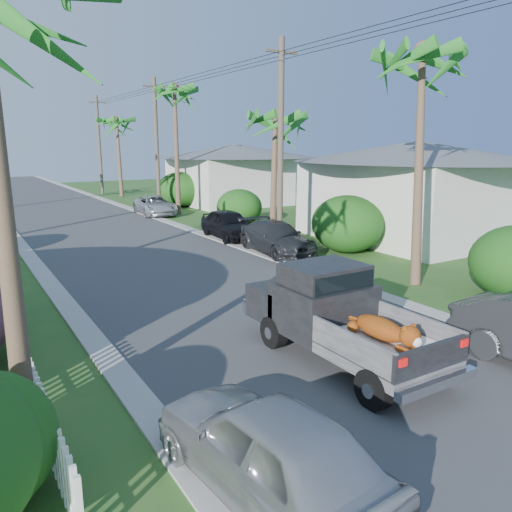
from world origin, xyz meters
TOP-DOWN VIEW (x-y plane):
  - ground at (0.00, 0.00)m, footprint 120.00×120.00m
  - road at (0.00, 25.00)m, footprint 8.00×100.00m
  - curb_left at (-4.30, 25.00)m, footprint 0.60×100.00m
  - curb_right at (4.30, 25.00)m, footprint 0.60×100.00m
  - pickup_truck at (0.07, 2.81)m, footprint 1.98×5.12m
  - parked_car_rm at (5.00, 12.37)m, footprint 2.25×4.76m
  - parked_car_rf at (4.88, 16.49)m, footprint 2.04×4.35m
  - parked_car_rd at (4.78, 26.61)m, footprint 2.54×4.74m
  - parked_car_ln at (-3.60, -0.28)m, footprint 2.02×4.18m
  - palm_r_a at (6.30, 6.00)m, footprint 4.40×4.40m
  - palm_r_b at (6.60, 15.00)m, footprint 4.40×4.40m
  - palm_r_c at (6.20, 26.00)m, footprint 4.40×4.40m
  - palm_r_d at (6.50, 40.00)m, footprint 4.40×4.40m
  - shrub_r_b at (7.80, 11.00)m, footprint 3.00×3.30m
  - shrub_r_c at (7.50, 20.00)m, footprint 2.60×2.86m
  - shrub_r_d at (8.00, 30.00)m, footprint 3.20×3.52m
  - picket_fence at (-6.00, 5.50)m, footprint 0.10×11.00m
  - house_right_near at (13.00, 12.00)m, footprint 8.00×9.00m
  - house_right_far at (13.00, 30.00)m, footprint 9.00×8.00m
  - utility_pole_b at (5.60, 13.00)m, footprint 1.60×0.26m
  - utility_pole_c at (5.60, 28.00)m, footprint 1.60×0.26m
  - utility_pole_d at (5.60, 43.00)m, footprint 1.60×0.26m

SIDE VIEW (x-z plane):
  - ground at x=0.00m, z-range 0.00..0.00m
  - road at x=0.00m, z-range 0.00..0.02m
  - curb_left at x=-4.30m, z-range 0.00..0.06m
  - curb_right at x=4.30m, z-range 0.00..0.06m
  - picket_fence at x=-6.00m, z-range 0.00..1.00m
  - parked_car_rd at x=4.78m, z-range 0.00..1.27m
  - parked_car_rm at x=5.00m, z-range 0.00..1.34m
  - parked_car_ln at x=-3.60m, z-range 0.00..1.38m
  - parked_car_rf at x=4.88m, z-range 0.00..1.44m
  - pickup_truck at x=0.07m, z-range -0.02..2.04m
  - shrub_r_c at x=7.50m, z-range 0.00..2.10m
  - shrub_r_b at x=7.80m, z-range 0.00..2.50m
  - shrub_r_d at x=8.00m, z-range 0.00..2.60m
  - house_right_far at x=13.00m, z-range -0.18..4.42m
  - house_right_near at x=13.00m, z-range -0.18..4.62m
  - utility_pole_b at x=5.60m, z-range 0.10..9.10m
  - utility_pole_c at x=5.60m, z-range 0.10..9.10m
  - utility_pole_d at x=5.60m, z-range 0.10..9.10m
  - palm_r_b at x=6.60m, z-range 2.35..9.55m
  - palm_r_d at x=6.50m, z-range 2.73..10.74m
  - palm_r_a at x=6.30m, z-range 3.07..11.78m
  - palm_r_c at x=6.20m, z-range 3.41..12.81m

